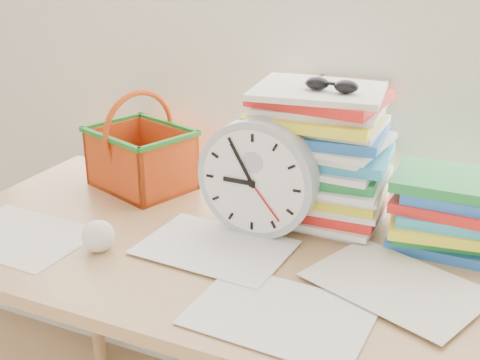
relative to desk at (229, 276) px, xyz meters
The scene contains 8 objects.
desk is the anchor object (origin of this frame).
paper_stack 0.36m from the desk, 60.22° to the left, with size 0.33×0.27×0.33m, color white, non-canonical shape.
clock 0.23m from the desk, 70.28° to the left, with size 0.28×0.28×0.06m, color #A7AEB9.
sunglasses 0.49m from the desk, 51.02° to the left, with size 0.14×0.12×0.03m, color black, non-canonical shape.
book_stack 0.51m from the desk, 25.04° to the left, with size 0.27×0.21×0.16m, color white, non-canonical shape.
basket 0.48m from the desk, 149.19° to the left, with size 0.26×0.21×0.26m, color #DA4E15, non-canonical shape.
crumpled_ball 0.31m from the desk, 152.34° to the right, with size 0.07×0.07×0.07m, color white.
scattered_papers 0.08m from the desk, ahead, with size 1.26×0.42×0.02m, color white, non-canonical shape.
Camera 1 is at (0.52, 0.53, 1.39)m, focal length 45.00 mm.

